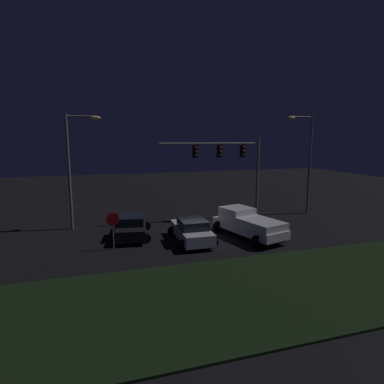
% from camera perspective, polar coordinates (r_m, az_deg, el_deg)
% --- Properties ---
extents(ground_plane, '(80.00, 80.00, 0.00)m').
position_cam_1_polar(ground_plane, '(23.13, 1.15, -6.83)').
color(ground_plane, black).
extents(grass_median, '(27.24, 7.41, 0.10)m').
position_cam_1_polar(grass_median, '(14.84, 13.29, -16.46)').
color(grass_median, black).
rests_on(grass_median, ground_plane).
extents(pickup_truck, '(3.79, 5.73, 1.80)m').
position_cam_1_polar(pickup_truck, '(21.80, 9.70, -5.26)').
color(pickup_truck, silver).
rests_on(pickup_truck, ground_plane).
extents(car_sedan, '(2.56, 4.45, 1.51)m').
position_cam_1_polar(car_sedan, '(20.45, -0.04, -6.86)').
color(car_sedan, silver).
rests_on(car_sedan, ground_plane).
extents(car_sedan_far, '(2.94, 4.63, 1.51)m').
position_cam_1_polar(car_sedan_far, '(21.81, -10.63, -5.98)').
color(car_sedan_far, black).
rests_on(car_sedan_far, ground_plane).
extents(traffic_signal_gantry, '(8.32, 0.56, 6.50)m').
position_cam_1_polar(traffic_signal_gantry, '(25.88, 6.86, 5.87)').
color(traffic_signal_gantry, slate).
rests_on(traffic_signal_gantry, ground_plane).
extents(street_lamp_left, '(2.43, 0.44, 8.17)m').
position_cam_1_polar(street_lamp_left, '(24.23, -19.99, 5.68)').
color(street_lamp_left, slate).
rests_on(street_lamp_left, ground_plane).
extents(street_lamp_right, '(2.48, 0.44, 8.42)m').
position_cam_1_polar(street_lamp_right, '(29.21, 19.49, 6.52)').
color(street_lamp_right, slate).
rests_on(street_lamp_right, ground_plane).
extents(stop_sign, '(0.76, 0.08, 2.23)m').
position_cam_1_polar(stop_sign, '(19.37, -13.87, -5.54)').
color(stop_sign, slate).
rests_on(stop_sign, ground_plane).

